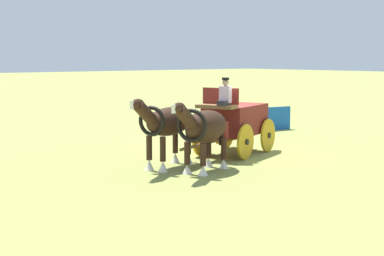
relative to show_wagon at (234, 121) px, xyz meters
name	(u,v)px	position (x,y,z in m)	size (l,w,h in m)	color
ground_plane	(235,154)	(-0.13, -0.06, -1.18)	(220.00, 220.00, 0.00)	olive
show_wagon	(234,121)	(0.00, 0.00, 0.00)	(5.39, 2.80, 2.76)	maroon
draft_horse_near	(204,128)	(2.96, 1.82, 0.14)	(2.89, 1.59, 2.19)	#331E14
draft_horse_off	(167,124)	(3.44, 0.61, 0.20)	(3.12, 1.65, 2.25)	#331E14
sponsor_banner	(263,119)	(-5.68, -4.01, -0.63)	(3.20, 0.06, 1.10)	#1959B2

